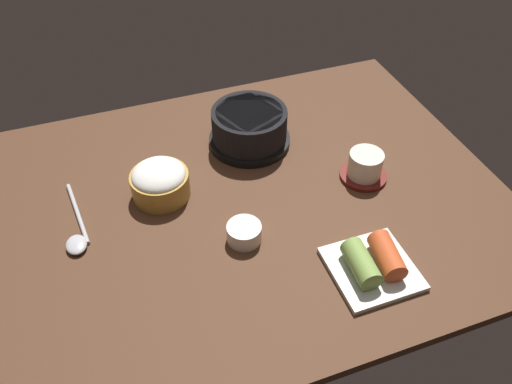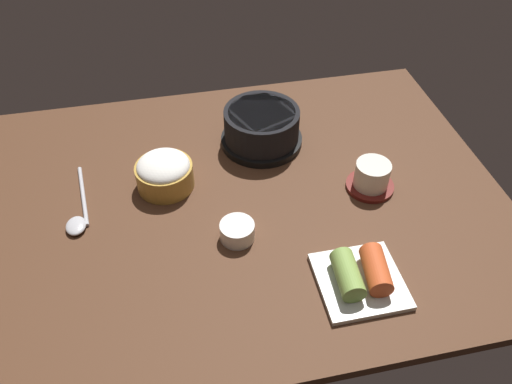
{
  "view_description": "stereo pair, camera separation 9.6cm",
  "coord_description": "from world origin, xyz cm",
  "px_view_note": "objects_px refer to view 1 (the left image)",
  "views": [
    {
      "loc": [
        -21.37,
        -66.66,
        71.51
      ],
      "look_at": [
        2.0,
        -2.0,
        5.0
      ],
      "focal_mm": 36.12,
      "sensor_mm": 36.0,
      "label": 1
    },
    {
      "loc": [
        -12.18,
        -69.27,
        71.51
      ],
      "look_at": [
        2.0,
        -2.0,
        5.0
      ],
      "focal_mm": 36.12,
      "sensor_mm": 36.0,
      "label": 2
    }
  ],
  "objects_px": {
    "rice_bowl": "(160,181)",
    "kimchi_plate": "(373,263)",
    "banchan_cup_center": "(244,232)",
    "tea_cup_with_saucer": "(365,166)",
    "stone_pot": "(249,127)",
    "spoon": "(77,234)"
  },
  "relations": [
    {
      "from": "rice_bowl",
      "to": "kimchi_plate",
      "type": "relative_size",
      "value": 0.81
    },
    {
      "from": "rice_bowl",
      "to": "banchan_cup_center",
      "type": "bearing_deg",
      "value": -55.29
    },
    {
      "from": "rice_bowl",
      "to": "tea_cup_with_saucer",
      "type": "bearing_deg",
      "value": -12.72
    },
    {
      "from": "stone_pot",
      "to": "rice_bowl",
      "type": "relative_size",
      "value": 1.56
    },
    {
      "from": "banchan_cup_center",
      "to": "rice_bowl",
      "type": "bearing_deg",
      "value": 124.71
    },
    {
      "from": "kimchi_plate",
      "to": "banchan_cup_center",
      "type": "bearing_deg",
      "value": 142.17
    },
    {
      "from": "kimchi_plate",
      "to": "spoon",
      "type": "distance_m",
      "value": 0.52
    },
    {
      "from": "banchan_cup_center",
      "to": "spoon",
      "type": "relative_size",
      "value": 0.33
    },
    {
      "from": "stone_pot",
      "to": "spoon",
      "type": "xyz_separation_m",
      "value": [
        -0.38,
        -0.15,
        -0.04
      ]
    },
    {
      "from": "tea_cup_with_saucer",
      "to": "kimchi_plate",
      "type": "relative_size",
      "value": 0.68
    },
    {
      "from": "stone_pot",
      "to": "kimchi_plate",
      "type": "bearing_deg",
      "value": -78.74
    },
    {
      "from": "stone_pot",
      "to": "spoon",
      "type": "height_order",
      "value": "stone_pot"
    },
    {
      "from": "banchan_cup_center",
      "to": "kimchi_plate",
      "type": "distance_m",
      "value": 0.23
    },
    {
      "from": "kimchi_plate",
      "to": "spoon",
      "type": "xyz_separation_m",
      "value": [
        -0.46,
        0.25,
        -0.01
      ]
    },
    {
      "from": "rice_bowl",
      "to": "spoon",
      "type": "relative_size",
      "value": 0.59
    },
    {
      "from": "stone_pot",
      "to": "rice_bowl",
      "type": "xyz_separation_m",
      "value": [
        -0.21,
        -0.09,
        -0.01
      ]
    },
    {
      "from": "banchan_cup_center",
      "to": "kimchi_plate",
      "type": "xyz_separation_m",
      "value": [
        0.18,
        -0.14,
        0.0
      ]
    },
    {
      "from": "rice_bowl",
      "to": "tea_cup_with_saucer",
      "type": "distance_m",
      "value": 0.4
    },
    {
      "from": "stone_pot",
      "to": "kimchi_plate",
      "type": "height_order",
      "value": "stone_pot"
    },
    {
      "from": "rice_bowl",
      "to": "banchan_cup_center",
      "type": "relative_size",
      "value": 1.8
    },
    {
      "from": "rice_bowl",
      "to": "spoon",
      "type": "distance_m",
      "value": 0.18
    },
    {
      "from": "stone_pot",
      "to": "rice_bowl",
      "type": "bearing_deg",
      "value": -156.33
    }
  ]
}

